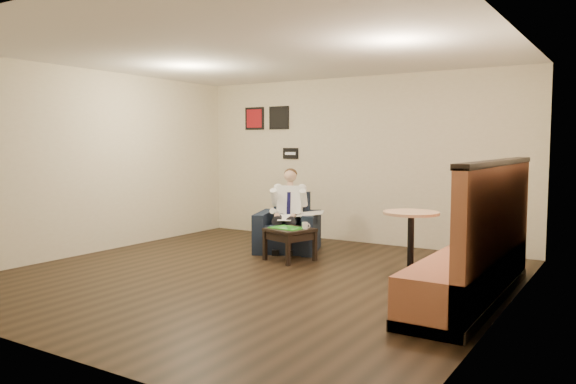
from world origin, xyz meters
The scene contains 19 objects.
ground centered at (0.00, 0.00, 0.00)m, with size 6.00×6.00×0.00m, color black.
wall_back centered at (0.00, 3.00, 1.40)m, with size 6.00×0.02×2.80m, color beige.
wall_front centered at (0.00, -3.00, 1.40)m, with size 6.00×0.02×2.80m, color beige.
wall_left centered at (-3.00, 0.00, 1.40)m, with size 0.02×6.00×2.80m, color beige.
wall_right centered at (3.00, 0.00, 1.40)m, with size 0.02×6.00×2.80m, color beige.
ceiling centered at (0.00, 0.00, 2.80)m, with size 6.00×6.00×0.02m, color white.
seating_sign centered at (-1.30, 2.98, 1.50)m, with size 0.32×0.02×0.20m, color black.
art_print_left centered at (-2.10, 2.98, 2.15)m, with size 0.42×0.03×0.42m, color maroon.
art_print_right centered at (-1.55, 2.98, 2.15)m, with size 0.42×0.03×0.42m, color black.
armchair centered at (-0.54, 1.68, 0.45)m, with size 0.93×0.93×0.90m, color black.
seated_man centered at (-0.49, 1.57, 0.62)m, with size 0.59×0.88×1.23m, color white, non-canonical shape.
lap_papers centered at (-0.46, 1.48, 0.55)m, with size 0.21×0.29×0.01m, color white.
newspaper centered at (-0.15, 1.72, 0.61)m, with size 0.39×0.49×0.01m, color silver.
side_table centered at (-0.12, 1.07, 0.23)m, with size 0.57×0.57×0.47m, color black.
green_folder centered at (-0.15, 1.06, 0.47)m, with size 0.47×0.33×0.01m, color green.
coffee_mug centered at (0.10, 1.13, 0.52)m, with size 0.08×0.08×0.10m, color white.
smartphone centered at (-0.02, 1.21, 0.47)m, with size 0.15×0.07×0.01m, color black.
banquette centered at (2.59, 0.37, 0.74)m, with size 0.69×2.89×1.48m, color #A55D40.
cafe_table centered at (1.75, 0.88, 0.42)m, with size 0.68×0.68×0.85m, color tan.
Camera 1 is at (4.10, -5.67, 1.67)m, focal length 35.00 mm.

